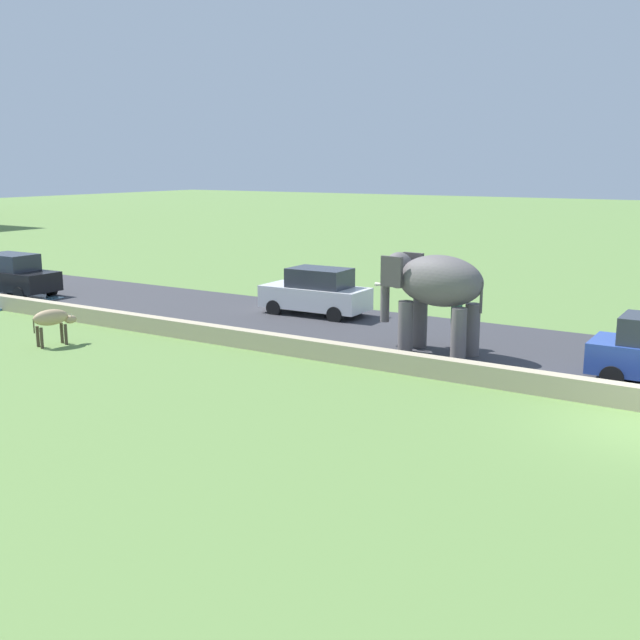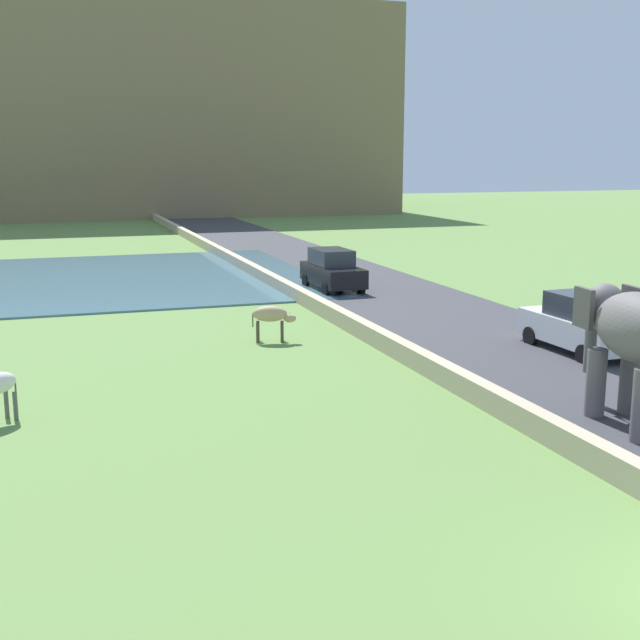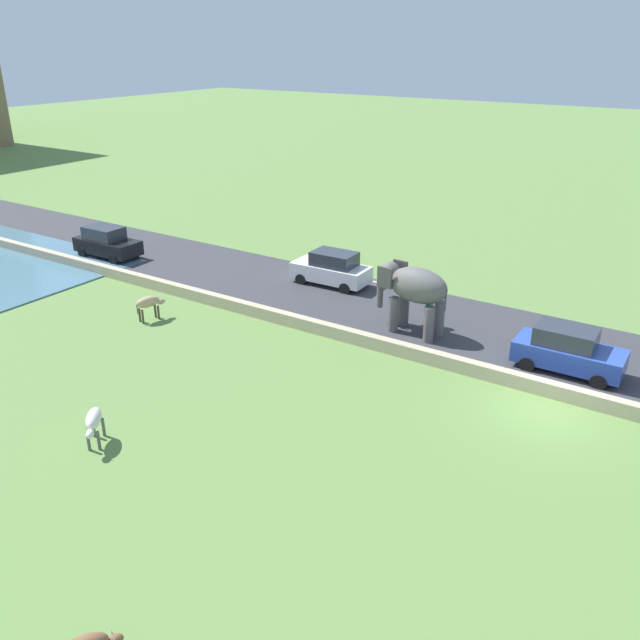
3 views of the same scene
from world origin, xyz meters
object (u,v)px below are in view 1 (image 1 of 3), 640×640
object	(u,v)px
elephant	(433,287)
person_beside_elephant	(456,321)
car_black	(14,275)
car_white	(316,292)
cow_tan	(52,319)

from	to	relation	value
elephant	person_beside_elephant	size ratio (longest dim) A/B	2.17
elephant	car_black	world-z (taller)	elephant
car_white	cow_tan	size ratio (longest dim) A/B	2.85
elephant	car_white	world-z (taller)	elephant
person_beside_elephant	cow_tan	distance (m)	12.47
person_beside_elephant	car_black	bearing A→B (deg)	92.99
car_black	elephant	bearing A→B (deg)	-89.93
elephant	car_black	xyz separation A→B (m)	(-0.02, 19.36, -1.14)
person_beside_elephant	cow_tan	xyz separation A→B (m)	(-6.21, 10.82, -0.04)
car_white	cow_tan	distance (m)	9.43
car_black	cow_tan	world-z (taller)	car_black
person_beside_elephant	car_white	size ratio (longest dim) A/B	0.40
car_white	car_black	bearing A→B (deg)	103.31
cow_tan	car_black	bearing A→B (deg)	59.82
person_beside_elephant	car_black	distance (m)	19.75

